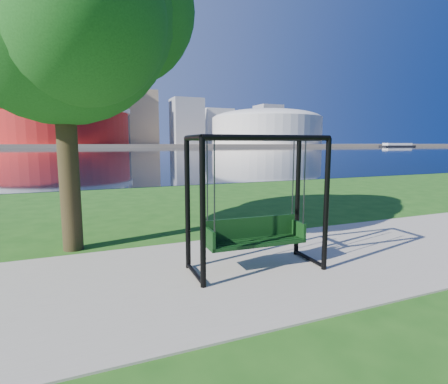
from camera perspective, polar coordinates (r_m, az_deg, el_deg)
ground at (r=6.66m, az=-1.42°, el=-11.56°), size 900.00×900.00×0.00m
path at (r=6.22m, az=0.31°, el=-12.85°), size 120.00×4.00×0.03m
river at (r=107.90m, az=-21.75°, el=6.15°), size 900.00×180.00×0.02m
far_bank at (r=311.86m, az=-22.60°, el=7.06°), size 900.00×228.00×2.00m
stadium at (r=241.27m, az=-25.05°, el=10.00°), size 83.00×83.00×32.00m
arena at (r=277.57m, az=6.96°, el=10.64°), size 84.00×84.00×26.56m
skyline at (r=326.99m, az=-23.71°, el=13.14°), size 392.00×66.00×96.50m
swing at (r=6.08m, az=5.20°, el=-2.35°), size 2.34×1.09×2.36m
park_tree at (r=8.34m, az=-25.77°, el=26.10°), size 5.71×5.16×7.10m
barge at (r=284.71m, az=26.45°, el=6.86°), size 27.35×9.78×2.68m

